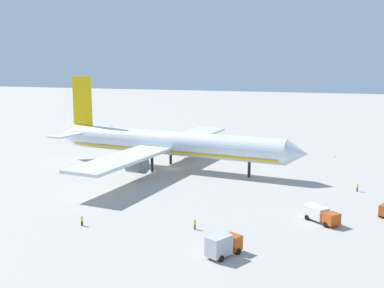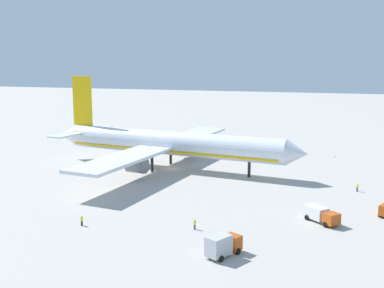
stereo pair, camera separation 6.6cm
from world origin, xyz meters
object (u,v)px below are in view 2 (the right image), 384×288
object	(u,v)px
baggage_cart_0	(247,138)
ground_worker_1	(82,221)
service_truck_0	(223,245)
ground_worker_0	(195,224)
service_truck_4	(321,214)
ground_worker_2	(357,187)
traffic_cone_0	(335,156)
airliner	(167,143)

from	to	relation	value
baggage_cart_0	ground_worker_1	size ratio (longest dim) A/B	1.73
service_truck_0	ground_worker_1	xyz separation A→B (m)	(-25.55, 5.00, -0.88)
baggage_cart_0	ground_worker_0	distance (m)	89.18
service_truck_4	ground_worker_2	world-z (taller)	service_truck_4
baggage_cart_0	ground_worker_2	bearing A→B (deg)	-58.60
ground_worker_0	traffic_cone_0	world-z (taller)	ground_worker_0
service_truck_4	ground_worker_0	size ratio (longest dim) A/B	3.79
service_truck_4	traffic_cone_0	bearing A→B (deg)	88.68
airliner	ground_worker_1	bearing A→B (deg)	-88.25
ground_worker_0	service_truck_0	bearing A→B (deg)	-52.36
ground_worker_1	traffic_cone_0	bearing A→B (deg)	61.32
service_truck_4	ground_worker_1	xyz separation A→B (m)	(-38.06, -13.99, -0.58)
baggage_cart_0	ground_worker_1	xyz separation A→B (m)	(-9.99, -92.79, 0.12)
ground_worker_0	ground_worker_2	bearing A→B (deg)	51.03
airliner	traffic_cone_0	distance (m)	49.70
service_truck_0	baggage_cart_0	distance (m)	99.03
airliner	ground_worker_2	size ratio (longest dim) A/B	40.06
airliner	ground_worker_1	distance (m)	44.65
service_truck_0	service_truck_4	bearing A→B (deg)	56.62
service_truck_0	service_truck_4	distance (m)	22.74
service_truck_4	baggage_cart_0	xyz separation A→B (m)	(-28.08, 78.81, -0.70)
traffic_cone_0	baggage_cart_0	bearing A→B (deg)	144.77
airliner	service_truck_4	size ratio (longest dim) A/B	10.65
ground_worker_1	baggage_cart_0	bearing A→B (deg)	83.86
traffic_cone_0	ground_worker_2	bearing A→B (deg)	-81.80
ground_worker_2	traffic_cone_0	world-z (taller)	ground_worker_2
ground_worker_0	traffic_cone_0	distance (m)	71.11
baggage_cart_0	ground_worker_2	xyz separation A→B (m)	(34.58, -56.65, 0.17)
ground_worker_2	baggage_cart_0	bearing A→B (deg)	121.40
ground_worker_0	traffic_cone_0	size ratio (longest dim) A/B	3.15
service_truck_0	service_truck_4	size ratio (longest dim) A/B	0.93
airliner	ground_worker_1	size ratio (longest dim) A/B	42.30
service_truck_0	ground_worker_1	bearing A→B (deg)	168.92
baggage_cart_0	traffic_cone_0	size ratio (longest dim) A/B	5.20
ground_worker_1	ground_worker_2	size ratio (longest dim) A/B	0.95
airliner	ground_worker_0	distance (m)	45.26
airliner	ground_worker_1	xyz separation A→B (m)	(1.36, -44.27, -5.66)
airliner	traffic_cone_0	bearing A→B (deg)	34.25
service_truck_0	ground_worker_1	world-z (taller)	service_truck_0
traffic_cone_0	service_truck_0	bearing A→B (deg)	-100.19
airliner	ground_worker_1	world-z (taller)	airliner
service_truck_0	baggage_cart_0	bearing A→B (deg)	99.04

